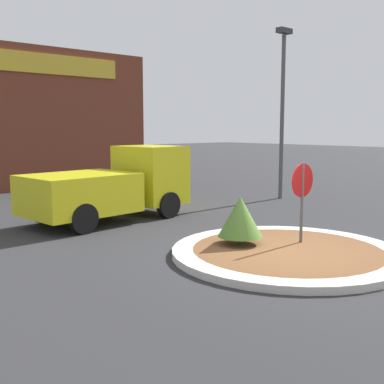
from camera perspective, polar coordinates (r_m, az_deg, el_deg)
name	(u,v)px	position (r m, az deg, el deg)	size (l,w,h in m)	color
ground_plane	(287,256)	(11.09, 11.20, -7.46)	(120.00, 120.00, 0.00)	#2D2D30
traffic_island	(287,253)	(11.07, 11.21, -7.06)	(5.18, 5.18, 0.16)	beige
stop_sign	(302,189)	(11.55, 12.94, 0.31)	(0.80, 0.07, 2.05)	#4C4C51
island_shrub	(240,217)	(11.24, 5.74, -2.91)	(1.04, 1.04, 1.12)	brown
utility_truck	(114,185)	(15.10, -9.26, 0.80)	(5.30, 2.63, 2.26)	gold
storefront_building	(13,119)	(25.96, -20.50, 8.09)	(11.81, 6.07, 6.55)	brown
light_pole	(283,101)	(19.75, 10.68, 10.56)	(0.70, 0.30, 6.70)	#4C4C51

